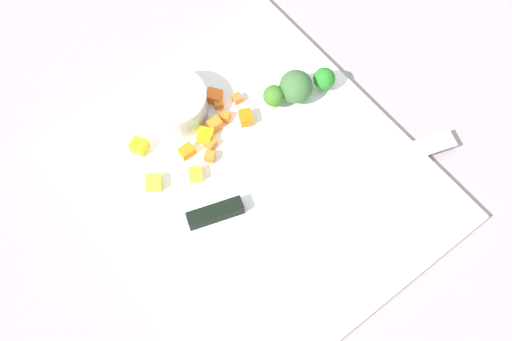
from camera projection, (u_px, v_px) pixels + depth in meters
name	position (u px, v px, depth m)	size (l,w,h in m)	color
ground_plane	(256.00, 179.00, 0.85)	(4.00, 4.00, 0.00)	gray
cutting_board	(256.00, 176.00, 0.84)	(0.43, 0.36, 0.01)	white
prep_bowl	(174.00, 104.00, 0.86)	(0.08, 0.08, 0.04)	#B3C0C1
chef_knife	(286.00, 191.00, 0.82)	(0.13, 0.33, 0.02)	silver
carrot_dice_0	(210.00, 157.00, 0.84)	(0.01, 0.01, 0.01)	orange
carrot_dice_1	(210.00, 143.00, 0.85)	(0.01, 0.01, 0.01)	orange
carrot_dice_2	(187.00, 151.00, 0.85)	(0.01, 0.02, 0.01)	orange
carrot_dice_3	(219.00, 104.00, 0.88)	(0.01, 0.01, 0.01)	orange
carrot_dice_4	(237.00, 98.00, 0.88)	(0.01, 0.01, 0.01)	orange
carrot_dice_5	(246.00, 118.00, 0.87)	(0.02, 0.02, 0.02)	orange
carrot_dice_6	(214.00, 125.00, 0.86)	(0.02, 0.01, 0.02)	orange
carrot_dice_7	(214.00, 96.00, 0.88)	(0.02, 0.02, 0.01)	orange
carrot_dice_8	(225.00, 117.00, 0.87)	(0.01, 0.01, 0.01)	orange
pepper_dice_0	(196.00, 174.00, 0.83)	(0.02, 0.02, 0.01)	yellow
pepper_dice_1	(205.00, 136.00, 0.85)	(0.02, 0.02, 0.01)	yellow
pepper_dice_2	(154.00, 183.00, 0.83)	(0.02, 0.02, 0.01)	yellow
pepper_dice_3	(139.00, 146.00, 0.85)	(0.02, 0.02, 0.02)	yellow
broccoli_floret_0	(274.00, 96.00, 0.86)	(0.03, 0.03, 0.04)	#98B65C
broccoli_floret_1	(324.00, 79.00, 0.88)	(0.03, 0.03, 0.03)	#91C25D
broccoli_floret_2	(296.00, 87.00, 0.87)	(0.04, 0.04, 0.05)	#8FB959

